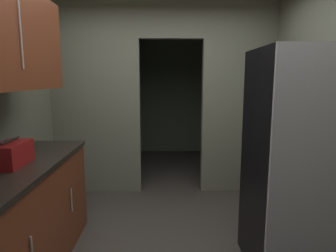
% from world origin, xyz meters
% --- Properties ---
extents(kitchen_partition, '(3.05, 0.12, 2.78)m').
position_xyz_m(kitchen_partition, '(-0.03, 1.72, 1.48)').
color(kitchen_partition, gray).
rests_on(kitchen_partition, ground).
extents(adjoining_room_shell, '(3.05, 2.37, 2.78)m').
position_xyz_m(adjoining_room_shell, '(0.00, 3.34, 1.39)').
color(adjoining_room_shell, slate).
rests_on(adjoining_room_shell, ground).
extents(refrigerator, '(0.80, 0.75, 1.81)m').
position_xyz_m(refrigerator, '(1.11, -0.05, 0.91)').
color(refrigerator, black).
rests_on(refrigerator, ground).
extents(lower_cabinet_run, '(0.68, 1.84, 0.93)m').
position_xyz_m(lower_cabinet_run, '(-1.18, -0.18, 0.47)').
color(lower_cabinet_run, brown).
rests_on(lower_cabinet_run, ground).
extents(boombox, '(0.20, 0.35, 0.20)m').
position_xyz_m(boombox, '(-1.16, -0.15, 1.02)').
color(boombox, maroon).
rests_on(boombox, lower_cabinet_run).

